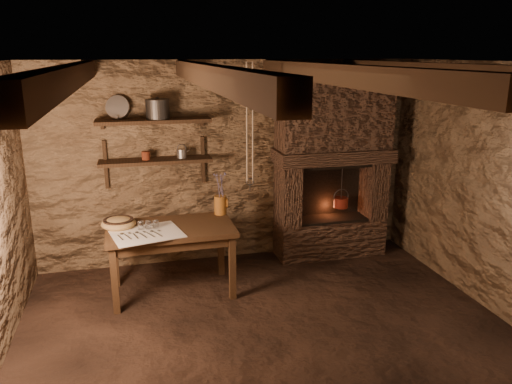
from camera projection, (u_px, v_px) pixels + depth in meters
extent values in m
plane|color=black|center=(272.00, 341.00, 4.43)|extent=(4.50, 4.50, 0.00)
cube|color=#483321|center=(228.00, 163.00, 5.98)|extent=(4.50, 0.04, 2.40)
cube|color=#483321|center=(397.00, 347.00, 2.24)|extent=(4.50, 0.04, 2.40)
cube|color=#483321|center=(506.00, 195.00, 4.64)|extent=(0.04, 4.00, 2.40)
cube|color=black|center=(275.00, 63.00, 3.78)|extent=(4.50, 4.00, 0.04)
cube|color=black|center=(68.00, 77.00, 3.46)|extent=(0.14, 3.95, 0.16)
cube|color=black|center=(210.00, 76.00, 3.69)|extent=(0.14, 3.95, 0.16)
cube|color=black|center=(336.00, 74.00, 3.93)|extent=(0.14, 3.95, 0.16)
cube|color=black|center=(448.00, 73.00, 4.16)|extent=(0.14, 3.95, 0.16)
cube|color=black|center=(156.00, 161.00, 5.60)|extent=(1.25, 0.30, 0.04)
cube|color=black|center=(154.00, 121.00, 5.48)|extent=(1.25, 0.30, 0.04)
cube|color=#3B271D|center=(329.00, 237.00, 6.31)|extent=(1.35, 0.45, 0.45)
cube|color=#3B271D|center=(288.00, 194.00, 6.02)|extent=(0.23, 0.45, 0.75)
cube|color=#3B271D|center=(373.00, 188.00, 6.28)|extent=(0.23, 0.45, 0.75)
cube|color=#3B271D|center=(334.00, 155.00, 6.00)|extent=(1.43, 0.51, 0.16)
cube|color=#3B271D|center=(335.00, 109.00, 5.88)|extent=(1.35, 0.45, 0.94)
cube|color=black|center=(325.00, 187.00, 6.33)|extent=(0.90, 0.06, 0.75)
cube|color=black|center=(170.00, 229.00, 5.15)|extent=(1.31, 0.76, 0.06)
cube|color=black|center=(171.00, 237.00, 5.18)|extent=(1.20, 0.65, 0.09)
cube|color=beige|center=(147.00, 234.00, 4.94)|extent=(0.76, 0.66, 0.01)
cylinder|color=#95571C|center=(220.00, 205.00, 5.52)|extent=(0.15, 0.15, 0.21)
torus|color=#95571C|center=(227.00, 203.00, 5.54)|extent=(0.02, 0.11, 0.11)
ellipsoid|color=olive|center=(119.00, 223.00, 5.11)|extent=(0.41, 0.41, 0.12)
cylinder|color=#302E2B|center=(158.00, 110.00, 5.46)|extent=(0.28, 0.28, 0.19)
cylinder|color=#A7A7A2|center=(118.00, 107.00, 5.44)|extent=(0.28, 0.18, 0.26)
cylinder|color=#582011|center=(146.00, 156.00, 5.56)|extent=(0.12, 0.12, 0.09)
cylinder|color=maroon|center=(341.00, 203.00, 6.17)|extent=(0.20, 0.20, 0.12)
torus|color=#302E2B|center=(341.00, 197.00, 6.15)|extent=(0.20, 0.01, 0.20)
cylinder|color=#302E2B|center=(342.00, 182.00, 6.11)|extent=(0.01, 0.01, 0.44)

